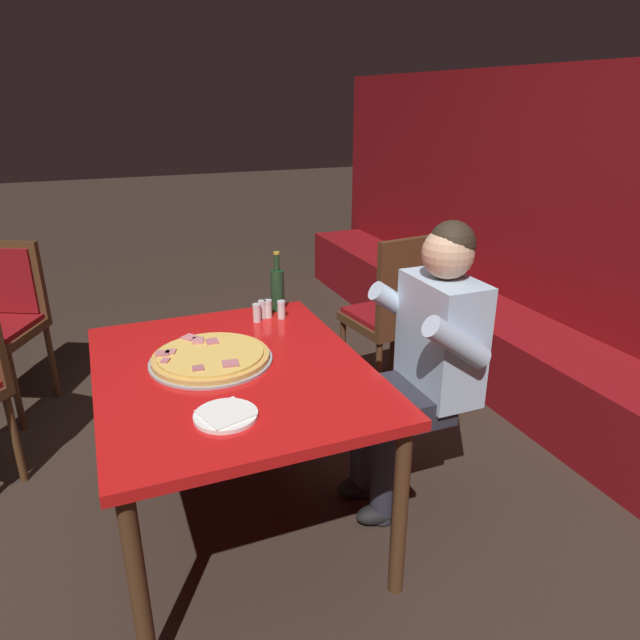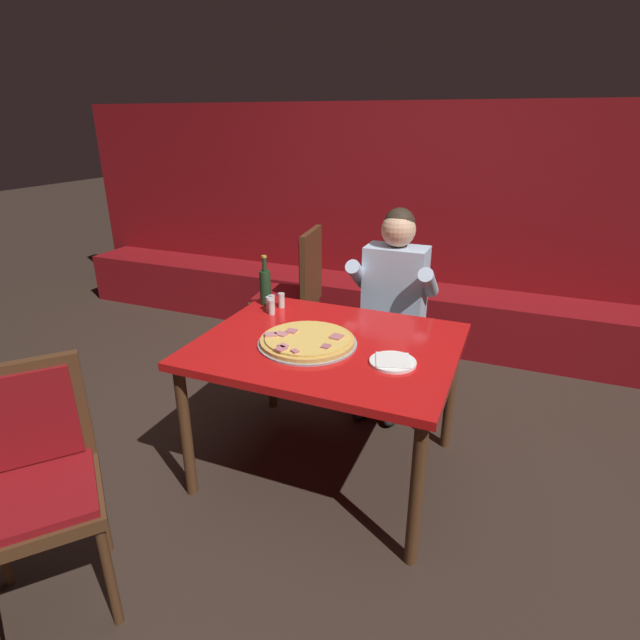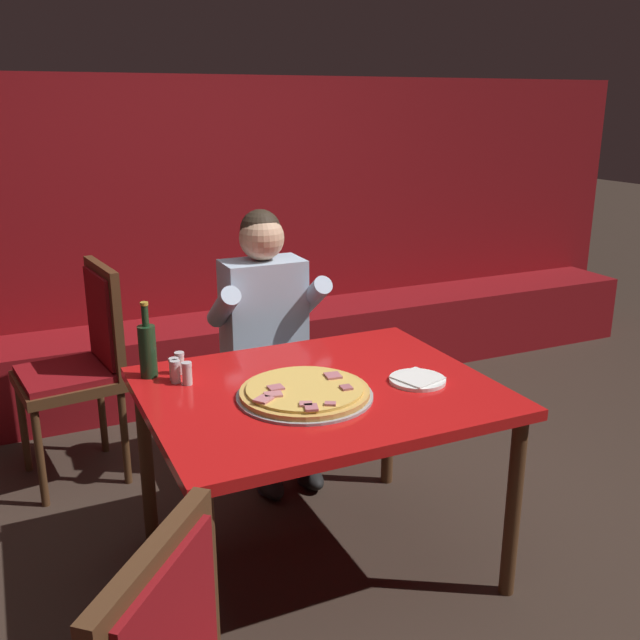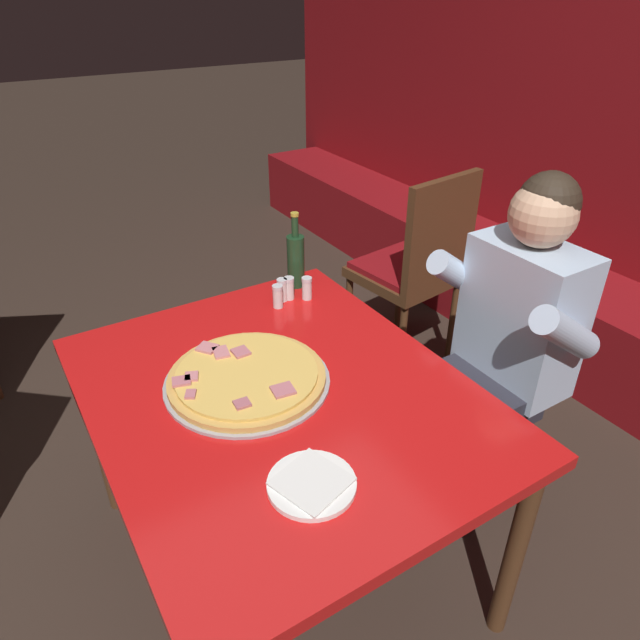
# 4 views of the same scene
# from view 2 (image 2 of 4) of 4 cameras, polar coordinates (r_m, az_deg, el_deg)

# --- Properties ---
(ground_plane) EXTENTS (24.00, 24.00, 0.00)m
(ground_plane) POSITION_cam_2_polar(r_m,az_deg,el_deg) (2.84, 0.82, -16.40)
(ground_plane) COLOR #33261E
(booth_wall_panel) EXTENTS (6.80, 0.16, 1.90)m
(booth_wall_panel) POSITION_cam_2_polar(r_m,az_deg,el_deg) (4.41, 11.61, 10.92)
(booth_wall_panel) COLOR maroon
(booth_wall_panel) RESTS_ON ground_plane
(booth_bench) EXTENTS (6.46, 0.48, 0.46)m
(booth_bench) POSITION_cam_2_polar(r_m,az_deg,el_deg) (4.30, 10.03, 0.75)
(booth_bench) COLOR maroon
(booth_bench) RESTS_ON ground_plane
(main_dining_table) EXTENTS (1.24, 1.01, 0.75)m
(main_dining_table) POSITION_cam_2_polar(r_m,az_deg,el_deg) (2.48, 0.91, -4.11)
(main_dining_table) COLOR #4C2D19
(main_dining_table) RESTS_ON ground_plane
(pizza) EXTENTS (0.48, 0.48, 0.05)m
(pizza) POSITION_cam_2_polar(r_m,az_deg,el_deg) (2.42, -1.47, -2.36)
(pizza) COLOR #9E9EA3
(pizza) RESTS_ON main_dining_table
(plate_white_paper) EXTENTS (0.21, 0.21, 0.02)m
(plate_white_paper) POSITION_cam_2_polar(r_m,az_deg,el_deg) (2.26, 8.32, -4.74)
(plate_white_paper) COLOR white
(plate_white_paper) RESTS_ON main_dining_table
(beer_bottle) EXTENTS (0.07, 0.07, 0.29)m
(beer_bottle) POSITION_cam_2_polar(r_m,az_deg,el_deg) (2.93, -6.27, 3.89)
(beer_bottle) COLOR #19381E
(beer_bottle) RESTS_ON main_dining_table
(shaker_parmesan) EXTENTS (0.04, 0.04, 0.09)m
(shaker_parmesan) POSITION_cam_2_polar(r_m,az_deg,el_deg) (2.86, -5.53, 1.92)
(shaker_parmesan) COLOR silver
(shaker_parmesan) RESTS_ON main_dining_table
(shaker_oregano) EXTENTS (0.04, 0.04, 0.09)m
(shaker_oregano) POSITION_cam_2_polar(r_m,az_deg,el_deg) (2.89, -4.42, 2.18)
(shaker_oregano) COLOR silver
(shaker_oregano) RESTS_ON main_dining_table
(shaker_black_pepper) EXTENTS (0.04, 0.04, 0.09)m
(shaker_black_pepper) POSITION_cam_2_polar(r_m,az_deg,el_deg) (2.84, -5.83, 1.74)
(shaker_black_pepper) COLOR silver
(shaker_black_pepper) RESTS_ON main_dining_table
(shaker_red_pepper_flakes) EXTENTS (0.04, 0.04, 0.09)m
(shaker_red_pepper_flakes) POSITION_cam_2_polar(r_m,az_deg,el_deg) (2.79, -5.56, 1.41)
(shaker_red_pepper_flakes) COLOR silver
(shaker_red_pepper_flakes) RESTS_ON main_dining_table
(diner_seated_blue_shirt) EXTENTS (0.53, 0.53, 1.27)m
(diner_seated_blue_shirt) POSITION_cam_2_polar(r_m,az_deg,el_deg) (3.13, 8.11, 1.99)
(diner_seated_blue_shirt) COLOR black
(diner_seated_blue_shirt) RESTS_ON ground_plane
(dining_chair_near_right) EXTENTS (0.49, 0.49, 1.03)m
(dining_chair_near_right) POSITION_cam_2_polar(r_m,az_deg,el_deg) (3.73, -2.74, 3.77)
(dining_chair_near_right) COLOR #4C2D19
(dining_chair_near_right) RESTS_ON ground_plane
(dining_chair_far_left) EXTENTS (0.62, 0.62, 0.96)m
(dining_chair_far_left) POSITION_cam_2_polar(r_m,az_deg,el_deg) (2.17, -30.05, -14.84)
(dining_chair_far_left) COLOR #4C2D19
(dining_chair_far_left) RESTS_ON ground_plane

